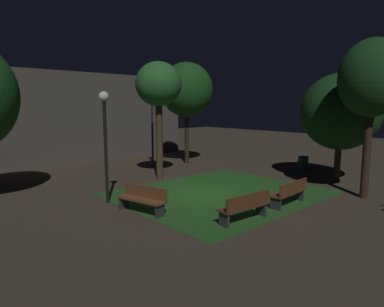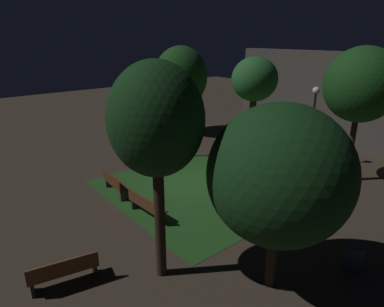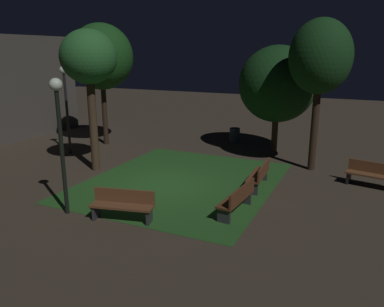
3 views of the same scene
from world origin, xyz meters
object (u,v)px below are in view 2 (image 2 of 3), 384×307
(tree_back_right, at_px, (254,81))
(bench_near_trees, at_px, (64,271))
(tree_near_wall, at_px, (181,77))
(tree_back_left, at_px, (279,175))
(tree_lawn_side, at_px, (361,85))
(tree_tall_center, at_px, (156,122))
(bench_by_lamp, at_px, (146,205))
(lamp_post_path_center, at_px, (172,108))
(trash_bin, at_px, (354,257))
(bench_lawn_edge, at_px, (115,183))
(bench_front_left, at_px, (149,157))
(lamp_post_plaza_west, at_px, (313,112))

(tree_back_right, bearing_deg, bench_near_trees, -76.40)
(tree_near_wall, bearing_deg, tree_back_left, -28.62)
(tree_lawn_side, height_order, tree_tall_center, tree_lawn_side)
(bench_by_lamp, distance_m, lamp_post_path_center, 6.87)
(tree_back_left, distance_m, trash_bin, 3.85)
(bench_by_lamp, bearing_deg, lamp_post_path_center, 134.75)
(bench_near_trees, xyz_separation_m, tree_tall_center, (1.24, 2.28, 3.94))
(bench_lawn_edge, xyz_separation_m, bench_by_lamp, (2.45, -0.00, 0.00))
(bench_front_left, bearing_deg, tree_near_wall, 127.10)
(tree_back_left, xyz_separation_m, tree_tall_center, (-2.19, -2.04, 1.22))
(bench_by_lamp, distance_m, tree_back_left, 5.88)
(tree_back_left, bearing_deg, bench_lawn_edge, -174.87)
(tree_back_left, relative_size, lamp_post_plaza_west, 1.23)
(trash_bin, bearing_deg, bench_front_left, -178.76)
(tree_back_left, xyz_separation_m, tree_back_right, (-5.91, 5.90, 1.16))
(bench_by_lamp, relative_size, bench_front_left, 0.98)
(bench_lawn_edge, relative_size, bench_front_left, 0.98)
(tree_lawn_side, bearing_deg, tree_back_left, -75.91)
(bench_near_trees, distance_m, tree_lawn_side, 13.26)
(bench_front_left, relative_size, tree_tall_center, 0.32)
(bench_front_left, xyz_separation_m, lamp_post_path_center, (-0.31, 1.79, 2.27))
(bench_front_left, bearing_deg, tree_back_right, 47.04)
(bench_by_lamp, height_order, bench_front_left, same)
(lamp_post_plaza_west, distance_m, lamp_post_path_center, 7.17)
(bench_lawn_edge, distance_m, bench_front_left, 3.34)
(tree_back_right, height_order, trash_bin, tree_back_right)
(tree_back_left, relative_size, tree_back_right, 0.90)
(bench_near_trees, xyz_separation_m, tree_lawn_side, (1.35, 12.60, 3.90))
(bench_by_lamp, bearing_deg, bench_front_left, 146.45)
(tree_back_right, xyz_separation_m, tree_tall_center, (3.71, -7.94, 0.06))
(bench_near_trees, relative_size, lamp_post_path_center, 0.47)
(bench_lawn_edge, bearing_deg, tree_back_right, 75.44)
(bench_near_trees, height_order, lamp_post_plaza_west, lamp_post_plaza_west)
(lamp_post_plaza_west, relative_size, lamp_post_path_center, 1.02)
(bench_near_trees, distance_m, tree_near_wall, 15.54)
(bench_front_left, relative_size, bench_near_trees, 1.00)
(bench_by_lamp, bearing_deg, tree_near_wall, 135.66)
(lamp_post_path_center, height_order, trash_bin, lamp_post_path_center)
(tree_tall_center, bearing_deg, tree_back_right, 115.08)
(tree_back_right, relative_size, tree_tall_center, 0.93)
(bench_near_trees, height_order, tree_lawn_side, tree_lawn_side)
(tree_tall_center, distance_m, trash_bin, 6.84)
(tree_lawn_side, xyz_separation_m, lamp_post_path_center, (-7.65, -4.37, -1.64))
(trash_bin, bearing_deg, bench_near_trees, -124.39)
(bench_lawn_edge, xyz_separation_m, tree_lawn_side, (5.54, 8.97, 3.90))
(tree_lawn_side, relative_size, lamp_post_path_center, 1.51)
(bench_by_lamp, distance_m, tree_near_wall, 11.82)
(bench_front_left, xyz_separation_m, lamp_post_plaza_west, (5.07, 6.52, 2.31))
(bench_front_left, height_order, lamp_post_plaza_west, lamp_post_plaza_west)
(bench_lawn_edge, distance_m, bench_near_trees, 5.54)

